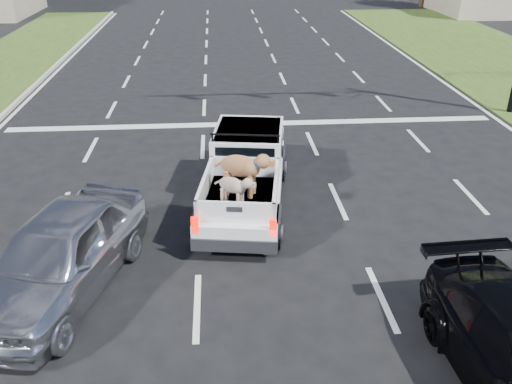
% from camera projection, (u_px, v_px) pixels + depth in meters
% --- Properties ---
extents(ground, '(160.00, 160.00, 0.00)m').
position_uv_depth(ground, '(290.00, 302.00, 10.18)').
color(ground, black).
rests_on(ground, ground).
extents(road_markings, '(17.75, 60.00, 0.01)m').
position_uv_depth(road_markings, '(261.00, 163.00, 16.02)').
color(road_markings, silver).
rests_on(road_markings, ground).
extents(pickup_truck, '(2.49, 5.21, 1.87)m').
position_uv_depth(pickup_truck, '(245.00, 173.00, 13.29)').
color(pickup_truck, black).
rests_on(pickup_truck, ground).
extents(silver_sedan, '(3.21, 5.10, 1.62)m').
position_uv_depth(silver_sedan, '(60.00, 254.00, 10.18)').
color(silver_sedan, '#A7A8AE').
rests_on(silver_sedan, ground).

